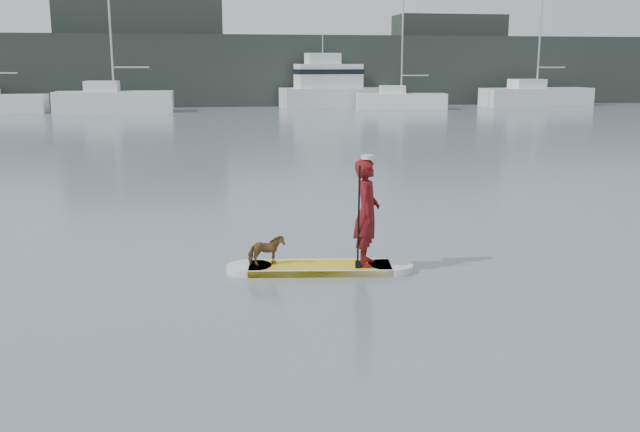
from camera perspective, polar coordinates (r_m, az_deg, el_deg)
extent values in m
plane|color=slate|center=(13.16, 15.90, -4.24)|extent=(140.00, 140.00, 0.00)
cube|color=gold|center=(12.62, 0.00, -4.18)|extent=(2.59, 1.16, 0.12)
cylinder|color=silver|center=(12.65, -5.68, -4.20)|extent=(0.80, 0.80, 0.12)
cylinder|color=silver|center=(12.71, 5.66, -4.12)|extent=(0.80, 0.80, 0.12)
cube|color=silver|center=(12.98, -0.04, -3.72)|extent=(2.48, 0.43, 0.12)
cube|color=silver|center=(12.27, 0.04, -4.66)|extent=(2.48, 0.43, 0.12)
imported|color=maroon|center=(12.43, 3.76, 0.28)|extent=(0.63, 0.79, 1.88)
cylinder|color=silver|center=(12.26, 3.82, 4.73)|extent=(0.22, 0.22, 0.07)
imported|color=#56351D|center=(12.55, -4.33, -2.77)|extent=(0.67, 0.41, 0.53)
cylinder|color=black|center=(12.19, 3.11, -0.22)|extent=(0.08, 0.30, 1.89)
cube|color=black|center=(12.42, 3.06, -4.28)|extent=(0.10, 0.03, 0.32)
cylinder|color=#B7B7BC|center=(57.83, -24.21, 10.39)|extent=(2.34, 0.11, 0.10)
cube|color=white|center=(56.51, -16.11, 8.77)|extent=(8.71, 3.05, 1.55)
cube|color=white|center=(56.58, -17.06, 9.90)|extent=(2.46, 2.07, 0.78)
cylinder|color=#B7B7BC|center=(56.54, -16.49, 15.06)|extent=(0.16, 0.16, 10.87)
cylinder|color=#B7B7BC|center=(56.29, -14.89, 11.43)|extent=(2.66, 0.16, 0.11)
cube|color=white|center=(58.27, 6.50, 9.10)|extent=(7.44, 3.57, 1.25)
cube|color=white|center=(58.16, 5.81, 10.03)|extent=(2.26, 1.96, 0.62)
cylinder|color=#B7B7BC|center=(58.23, 6.62, 14.18)|extent=(0.12, 0.12, 9.09)
cylinder|color=#B7B7BC|center=(58.32, 7.61, 11.09)|extent=(2.12, 0.48, 0.09)
cube|color=white|center=(65.27, 16.90, 9.10)|extent=(9.82, 3.65, 1.53)
cube|color=white|center=(64.74, 16.23, 10.14)|extent=(2.85, 2.21, 0.76)
cylinder|color=#B7B7BC|center=(65.35, 17.30, 15.32)|extent=(0.15, 0.15, 12.68)
cylinder|color=#B7B7BC|center=(65.91, 18.03, 11.24)|extent=(2.62, 0.33, 0.11)
cube|color=white|center=(61.02, 1.56, 9.47)|extent=(10.05, 3.97, 1.60)
cube|color=white|center=(60.68, 0.67, 11.14)|extent=(5.60, 2.94, 1.96)
cube|color=white|center=(60.54, 0.21, 12.49)|extent=(2.89, 1.93, 0.89)
cube|color=black|center=(60.67, 0.67, 11.48)|extent=(5.71, 3.01, 0.40)
cylinder|color=#B7B7BC|center=(60.56, 0.21, 13.58)|extent=(0.09, 0.09, 1.43)
cube|color=black|center=(64.58, -5.02, 11.52)|extent=(90.00, 6.00, 6.00)
cube|color=black|center=(65.49, -14.09, 12.54)|extent=(14.00, 4.00, 9.00)
cube|color=black|center=(69.48, 10.20, 12.25)|extent=(10.00, 4.00, 8.00)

